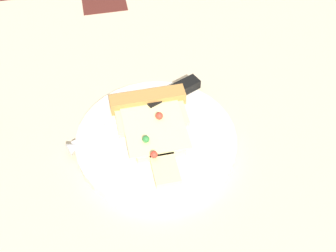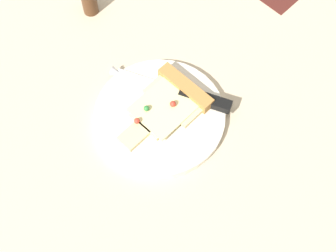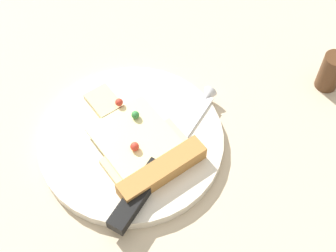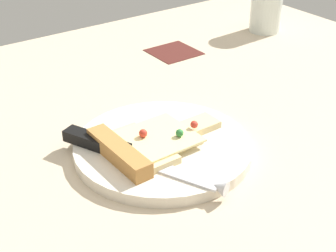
{
  "view_description": "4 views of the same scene",
  "coord_description": "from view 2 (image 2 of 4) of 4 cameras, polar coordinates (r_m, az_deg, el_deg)",
  "views": [
    {
      "loc": [
        -2.33,
        39.46,
        54.62
      ],
      "look_at": [
        -11.21,
        -4.37,
        2.37
      ],
      "focal_mm": 48.42,
      "sensor_mm": 36.0,
      "label": 1
    },
    {
      "loc": [
        -41.2,
        26.65,
        81.81
      ],
      "look_at": [
        -12.43,
        -2.16,
        2.67
      ],
      "focal_mm": 53.02,
      "sensor_mm": 36.0,
      "label": 2
    },
    {
      "loc": [
        -25.04,
        -33.95,
        54.56
      ],
      "look_at": [
        -5.31,
        -6.14,
        4.42
      ],
      "focal_mm": 51.37,
      "sensor_mm": 36.0,
      "label": 3
    },
    {
      "loc": [
        38.84,
        -36.82,
        38.45
      ],
      "look_at": [
        -9.62,
        -1.97,
        3.54
      ],
      "focal_mm": 54.24,
      "sensor_mm": 36.0,
      "label": 4
    }
  ],
  "objects": [
    {
      "name": "plate",
      "position": [
        0.92,
        -0.98,
        1.15
      ],
      "size": [
        24.4,
        24.4,
        1.58
      ],
      "primitive_type": "cylinder",
      "color": "silver",
      "rests_on": "ground_plane"
    },
    {
      "name": "pizza_slice",
      "position": [
        0.92,
        0.14,
        2.65
      ],
      "size": [
        12.04,
        17.51,
        2.44
      ],
      "rotation": [
        0.0,
        0.0,
        0.01
      ],
      "color": "beige",
      "rests_on": "plate"
    },
    {
      "name": "pepper_shaker",
      "position": [
        1.06,
        -9.04,
        13.98
      ],
      "size": [
        3.18,
        3.18,
        5.91
      ],
      "primitive_type": "cylinder",
      "color": "#4C2D19",
      "rests_on": "ground_plane"
    },
    {
      "name": "knife",
      "position": [
        0.93,
        1.63,
        3.87
      ],
      "size": [
        22.75,
        11.77,
        2.45
      ],
      "rotation": [
        0.0,
        0.0,
        -1.15
      ],
      "color": "silver",
      "rests_on": "plate"
    },
    {
      "name": "ground_plane",
      "position": [
        0.97,
        -6.14,
        2.7
      ],
      "size": [
        122.03,
        122.03,
        3.0
      ],
      "color": "#C6B293",
      "rests_on": "ground"
    }
  ]
}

